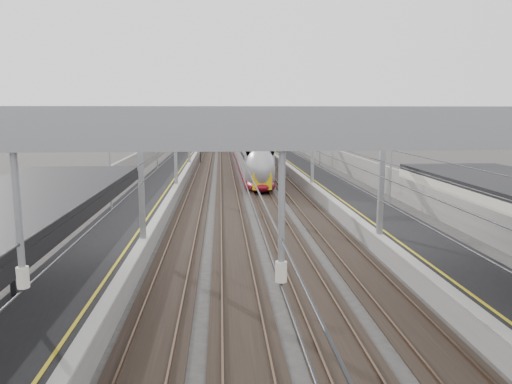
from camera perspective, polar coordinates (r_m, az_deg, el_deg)
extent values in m
cube|color=black|center=(49.54, -10.74, 0.82)|extent=(4.00, 120.00, 1.00)
cube|color=black|center=(50.25, 7.70, 1.01)|extent=(4.00, 120.00, 1.00)
cube|color=black|center=(49.32, -6.68, 0.34)|extent=(2.40, 140.00, 0.08)
cube|color=brown|center=(49.35, -7.52, 0.43)|extent=(0.07, 140.00, 0.14)
cube|color=brown|center=(49.28, -5.85, 0.45)|extent=(0.07, 140.00, 0.14)
cube|color=black|center=(49.27, -3.19, 0.38)|extent=(2.40, 140.00, 0.08)
cube|color=brown|center=(49.26, -4.03, 0.48)|extent=(0.07, 140.00, 0.14)
cube|color=brown|center=(49.28, -2.36, 0.49)|extent=(0.07, 140.00, 0.14)
cube|color=black|center=(49.41, 0.29, 0.42)|extent=(2.40, 140.00, 0.08)
cube|color=brown|center=(49.35, -0.55, 0.51)|extent=(0.07, 140.00, 0.14)
cube|color=brown|center=(49.45, 1.12, 0.53)|extent=(0.07, 140.00, 0.14)
cube|color=black|center=(49.72, 3.74, 0.46)|extent=(2.40, 140.00, 0.08)
cube|color=brown|center=(49.62, 2.91, 0.55)|extent=(0.07, 140.00, 0.14)
cube|color=brown|center=(49.81, 4.56, 0.57)|extent=(0.07, 140.00, 0.14)
cube|color=gray|center=(6.11, 17.23, 6.98)|extent=(13.00, 0.25, 0.50)
cube|color=gray|center=(26.22, -13.02, 1.82)|extent=(0.28, 0.28, 6.60)
cube|color=gray|center=(27.26, 14.16, 2.05)|extent=(0.28, 0.28, 6.60)
cube|color=gray|center=(25.79, 0.85, 8.73)|extent=(13.00, 0.25, 0.50)
cube|color=gray|center=(45.99, -9.19, 4.99)|extent=(0.28, 0.28, 6.60)
cube|color=gray|center=(46.59, 6.49, 5.10)|extent=(0.28, 0.28, 6.60)
cube|color=gray|center=(45.75, -1.31, 8.91)|extent=(13.00, 0.25, 0.50)
cube|color=gray|center=(65.90, -7.66, 6.25)|extent=(0.28, 0.28, 6.60)
cube|color=gray|center=(66.32, 3.33, 6.33)|extent=(0.28, 0.28, 6.60)
cube|color=gray|center=(65.73, -2.17, 8.98)|extent=(13.00, 0.25, 0.50)
cube|color=gray|center=(85.85, -6.84, 6.92)|extent=(0.28, 0.28, 6.60)
cube|color=gray|center=(86.18, 1.62, 6.99)|extent=(0.28, 0.28, 6.60)
cube|color=gray|center=(85.72, -2.62, 9.01)|extent=(13.00, 0.25, 0.50)
cube|color=gray|center=(103.83, -6.37, 7.30)|extent=(0.28, 0.28, 6.60)
cube|color=gray|center=(104.09, 0.63, 7.36)|extent=(0.28, 0.28, 6.60)
cube|color=gray|center=(103.72, -2.88, 9.03)|extent=(13.00, 0.25, 0.50)
cylinder|color=#262628|center=(53.78, -6.55, 6.92)|extent=(0.03, 140.00, 0.03)
cylinder|color=#262628|center=(53.74, -3.33, 6.96)|extent=(0.03, 140.00, 0.03)
cylinder|color=#262628|center=(53.86, -0.11, 6.98)|extent=(0.03, 140.00, 0.03)
cylinder|color=#262628|center=(54.15, 3.08, 6.98)|extent=(0.03, 140.00, 0.03)
cylinder|color=black|center=(19.75, -26.35, -5.11)|extent=(0.20, 0.20, 4.00)
cube|color=gray|center=(103.73, -2.87, 8.40)|extent=(22.00, 2.20, 1.40)
cube|color=gray|center=(104.12, -8.69, 6.60)|extent=(1.00, 2.20, 6.20)
cube|color=gray|center=(104.56, 2.94, 6.70)|extent=(1.00, 2.20, 6.20)
cube|color=gray|center=(49.87, -14.43, 2.02)|extent=(0.30, 120.00, 3.20)
cube|color=gray|center=(50.85, 11.26, 2.27)|extent=(0.30, 120.00, 3.20)
cube|color=maroon|center=(59.05, -0.44, 2.41)|extent=(2.78, 23.65, 0.82)
cube|color=gray|center=(58.85, -0.44, 4.30)|extent=(2.78, 23.65, 3.08)
cube|color=black|center=(50.91, 0.15, 0.96)|extent=(2.06, 2.47, 0.51)
cube|color=maroon|center=(82.96, -1.49, 4.35)|extent=(2.78, 23.65, 0.82)
cube|color=gray|center=(82.82, -1.50, 5.70)|extent=(2.78, 23.65, 3.08)
cube|color=black|center=(74.75, -1.20, 3.58)|extent=(2.06, 2.47, 0.51)
ellipsoid|color=gray|center=(46.94, 0.49, 2.69)|extent=(2.78, 5.35, 4.32)
cube|color=#E1B40B|center=(44.87, 0.71, 1.20)|extent=(1.75, 0.12, 1.54)
cube|color=black|center=(45.14, 0.67, 3.22)|extent=(1.64, 0.59, 0.96)
cylinder|color=black|center=(74.47, -6.37, 4.44)|extent=(0.12, 0.12, 3.00)
cube|color=black|center=(74.36, -6.39, 5.67)|extent=(0.32, 0.22, 0.75)
sphere|color=red|center=(74.22, -6.40, 5.78)|extent=(0.16, 0.16, 0.16)
cylinder|color=black|center=(69.88, 0.39, 4.19)|extent=(0.12, 0.12, 3.00)
cube|color=black|center=(69.76, 0.39, 5.50)|extent=(0.32, 0.22, 0.75)
sphere|color=red|center=(69.62, 0.40, 5.62)|extent=(0.16, 0.16, 0.16)
cylinder|color=black|center=(71.62, 2.06, 4.31)|extent=(0.12, 0.12, 3.00)
cube|color=black|center=(71.50, 2.06, 5.58)|extent=(0.32, 0.22, 0.75)
sphere|color=red|center=(71.36, 2.07, 5.70)|extent=(0.16, 0.16, 0.16)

